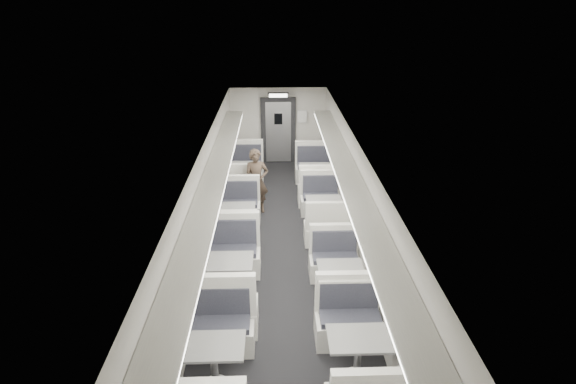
{
  "coord_description": "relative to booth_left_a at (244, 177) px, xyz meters",
  "views": [
    {
      "loc": [
        -0.13,
        -7.9,
        5.08
      ],
      "look_at": [
        0.14,
        0.79,
        1.2
      ],
      "focal_mm": 28.0,
      "sensor_mm": 36.0,
      "label": 1
    }
  ],
  "objects": [
    {
      "name": "exit_sign",
      "position": [
        1.0,
        1.79,
        1.89
      ],
      "size": [
        0.62,
        0.12,
        0.16
      ],
      "color": "black",
      "rests_on": "room"
    },
    {
      "name": "luggage_rack_left",
      "position": [
        -0.24,
        -3.96,
        1.53
      ],
      "size": [
        0.46,
        10.4,
        0.09
      ],
      "color": "#B5B3AA",
      "rests_on": "room"
    },
    {
      "name": "booth_left_b",
      "position": [
        0.0,
        -2.56,
        -0.02
      ],
      "size": [
        1.01,
        2.04,
        1.09
      ],
      "color": "#B5B3AA",
      "rests_on": "room"
    },
    {
      "name": "booth_right_c",
      "position": [
        2.0,
        -4.95,
        -0.04
      ],
      "size": [
        0.97,
        1.96,
        1.05
      ],
      "color": "#B5B3AA",
      "rests_on": "room"
    },
    {
      "name": "window_a",
      "position": [
        -0.49,
        -0.26,
        0.96
      ],
      "size": [
        0.02,
        1.18,
        0.84
      ],
      "primitive_type": "cube",
      "color": "black",
      "rests_on": "room"
    },
    {
      "name": "booth_right_d",
      "position": [
        2.0,
        -6.78,
        -0.01
      ],
      "size": [
        1.05,
        2.13,
        1.14
      ],
      "color": "#B5B3AA",
      "rests_on": "room"
    },
    {
      "name": "booth_left_d",
      "position": [
        0.0,
        -6.86,
        -0.01
      ],
      "size": [
        1.04,
        2.12,
        1.13
      ],
      "color": "#B5B3AA",
      "rests_on": "room"
    },
    {
      "name": "luggage_rack_right",
      "position": [
        2.24,
        -3.96,
        1.53
      ],
      "size": [
        0.46,
        10.4,
        0.09
      ],
      "color": "#B5B3AA",
      "rests_on": "room"
    },
    {
      "name": "booth_right_b",
      "position": [
        2.0,
        -2.2,
        -0.03
      ],
      "size": [
        0.99,
        2.01,
        1.07
      ],
      "color": "#B5B3AA",
      "rests_on": "room"
    },
    {
      "name": "window_b",
      "position": [
        -0.49,
        -2.46,
        0.96
      ],
      "size": [
        0.02,
        1.18,
        0.84
      ],
      "primitive_type": "cube",
      "color": "black",
      "rests_on": "room"
    },
    {
      "name": "passenger",
      "position": [
        0.41,
        -1.34,
        0.43
      ],
      "size": [
        0.63,
        0.44,
        1.63
      ],
      "primitive_type": "imported",
      "rotation": [
        0.0,
        0.0,
        0.09
      ],
      "color": "black",
      "rests_on": "room"
    },
    {
      "name": "window_d",
      "position": [
        -0.49,
        -6.86,
        0.96
      ],
      "size": [
        0.02,
        1.18,
        0.84
      ],
      "primitive_type": "cube",
      "color": "black",
      "rests_on": "room"
    },
    {
      "name": "wall_notice",
      "position": [
        1.75,
        2.26,
        1.11
      ],
      "size": [
        0.32,
        0.02,
        0.4
      ],
      "primitive_type": "cube",
      "color": "white",
      "rests_on": "room"
    },
    {
      "name": "room",
      "position": [
        1.0,
        -3.66,
        0.81
      ],
      "size": [
        3.24,
        12.24,
        2.64
      ],
      "color": "black",
      "rests_on": "ground"
    },
    {
      "name": "booth_left_a",
      "position": [
        0.0,
        0.0,
        0.0
      ],
      "size": [
        1.07,
        2.17,
        1.16
      ],
      "color": "#B5B3AA",
      "rests_on": "room"
    },
    {
      "name": "vestibule_door",
      "position": [
        1.0,
        2.27,
        0.65
      ],
      "size": [
        1.1,
        0.13,
        2.1
      ],
      "color": "black",
      "rests_on": "room"
    },
    {
      "name": "window_c",
      "position": [
        -0.49,
        -4.66,
        0.96
      ],
      "size": [
        0.02,
        1.18,
        0.84
      ],
      "primitive_type": "cube",
      "color": "black",
      "rests_on": "room"
    },
    {
      "name": "booth_right_a",
      "position": [
        2.0,
        -0.16,
        -0.0
      ],
      "size": [
        1.06,
        2.15,
        1.15
      ],
      "color": "#B5B3AA",
      "rests_on": "room"
    },
    {
      "name": "booth_left_c",
      "position": [
        0.0,
        -4.86,
        0.02
      ],
      "size": [
        1.12,
        2.27,
        1.21
      ],
      "color": "#B5B3AA",
      "rests_on": "room"
    }
  ]
}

